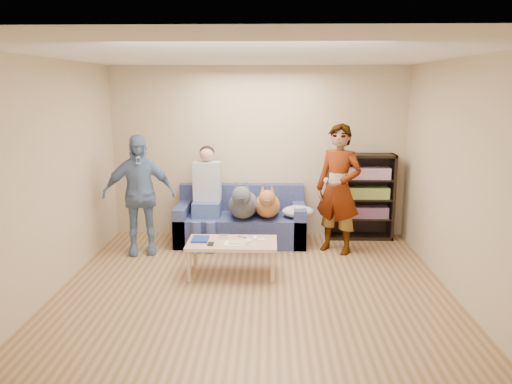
{
  "coord_description": "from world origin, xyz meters",
  "views": [
    {
      "loc": [
        0.18,
        -5.11,
        2.3
      ],
      "look_at": [
        0.0,
        1.2,
        0.95
      ],
      "focal_mm": 35.0,
      "sensor_mm": 36.0,
      "label": 1
    }
  ],
  "objects_px": {
    "camera_silver": "(223,237)",
    "dog_tan": "(267,204)",
    "bookshelf": "(360,195)",
    "person_seated": "(207,193)",
    "sofa": "(241,223)",
    "notebook_blue": "(200,239)",
    "coffee_table": "(232,245)",
    "dog_gray": "(243,203)",
    "person_standing_left": "(139,195)",
    "person_standing_right": "(338,189)"
  },
  "relations": [
    {
      "from": "coffee_table",
      "to": "dog_tan",
      "type": "bearing_deg",
      "value": 69.7
    },
    {
      "from": "dog_gray",
      "to": "dog_tan",
      "type": "distance_m",
      "value": 0.35
    },
    {
      "from": "dog_tan",
      "to": "notebook_blue",
      "type": "bearing_deg",
      "value": -126.83
    },
    {
      "from": "camera_silver",
      "to": "bookshelf",
      "type": "distance_m",
      "value": 2.45
    },
    {
      "from": "person_standing_right",
      "to": "bookshelf",
      "type": "relative_size",
      "value": 1.38
    },
    {
      "from": "dog_tan",
      "to": "camera_silver",
      "type": "bearing_deg",
      "value": -117.87
    },
    {
      "from": "person_standing_left",
      "to": "person_seated",
      "type": "bearing_deg",
      "value": 13.02
    },
    {
      "from": "notebook_blue",
      "to": "camera_silver",
      "type": "relative_size",
      "value": 2.36
    },
    {
      "from": "coffee_table",
      "to": "dog_gray",
      "type": "bearing_deg",
      "value": 85.98
    },
    {
      "from": "dog_tan",
      "to": "coffee_table",
      "type": "xyz_separation_m",
      "value": [
        -0.43,
        -1.15,
        -0.24
      ]
    },
    {
      "from": "person_standing_left",
      "to": "camera_silver",
      "type": "bearing_deg",
      "value": -41.99
    },
    {
      "from": "person_standing_right",
      "to": "camera_silver",
      "type": "relative_size",
      "value": 16.37
    },
    {
      "from": "person_seated",
      "to": "coffee_table",
      "type": "height_order",
      "value": "person_seated"
    },
    {
      "from": "notebook_blue",
      "to": "coffee_table",
      "type": "height_order",
      "value": "notebook_blue"
    },
    {
      "from": "person_standing_right",
      "to": "coffee_table",
      "type": "relative_size",
      "value": 1.64
    },
    {
      "from": "notebook_blue",
      "to": "dog_gray",
      "type": "xyz_separation_m",
      "value": [
        0.48,
        1.05,
        0.21
      ]
    },
    {
      "from": "bookshelf",
      "to": "notebook_blue",
      "type": "bearing_deg",
      "value": -145.54
    },
    {
      "from": "notebook_blue",
      "to": "coffee_table",
      "type": "relative_size",
      "value": 0.24
    },
    {
      "from": "bookshelf",
      "to": "dog_gray",
      "type": "bearing_deg",
      "value": -164.72
    },
    {
      "from": "sofa",
      "to": "dog_tan",
      "type": "distance_m",
      "value": 0.55
    },
    {
      "from": "camera_silver",
      "to": "dog_tan",
      "type": "relative_size",
      "value": 0.1
    },
    {
      "from": "dog_gray",
      "to": "notebook_blue",
      "type": "bearing_deg",
      "value": -114.4
    },
    {
      "from": "person_standing_left",
      "to": "bookshelf",
      "type": "distance_m",
      "value": 3.27
    },
    {
      "from": "camera_silver",
      "to": "person_seated",
      "type": "height_order",
      "value": "person_seated"
    },
    {
      "from": "sofa",
      "to": "dog_gray",
      "type": "height_order",
      "value": "dog_gray"
    },
    {
      "from": "camera_silver",
      "to": "sofa",
      "type": "distance_m",
      "value": 1.25
    },
    {
      "from": "notebook_blue",
      "to": "sofa",
      "type": "distance_m",
      "value": 1.38
    },
    {
      "from": "camera_silver",
      "to": "dog_tan",
      "type": "bearing_deg",
      "value": 62.13
    },
    {
      "from": "person_standing_right",
      "to": "dog_tan",
      "type": "bearing_deg",
      "value": -160.18
    },
    {
      "from": "sofa",
      "to": "person_seated",
      "type": "bearing_deg",
      "value": -165.58
    },
    {
      "from": "person_standing_left",
      "to": "sofa",
      "type": "bearing_deg",
      "value": 8.93
    },
    {
      "from": "notebook_blue",
      "to": "coffee_table",
      "type": "bearing_deg",
      "value": -7.13
    },
    {
      "from": "camera_silver",
      "to": "dog_tan",
      "type": "xyz_separation_m",
      "value": [
        0.55,
        1.03,
        0.17
      ]
    },
    {
      "from": "notebook_blue",
      "to": "bookshelf",
      "type": "bearing_deg",
      "value": 34.46
    },
    {
      "from": "coffee_table",
      "to": "person_seated",
      "type": "bearing_deg",
      "value": 110.64
    },
    {
      "from": "person_seated",
      "to": "sofa",
      "type": "bearing_deg",
      "value": 14.42
    },
    {
      "from": "dog_tan",
      "to": "person_standing_left",
      "type": "bearing_deg",
      "value": -168.2
    },
    {
      "from": "notebook_blue",
      "to": "dog_gray",
      "type": "relative_size",
      "value": 0.21
    },
    {
      "from": "dog_tan",
      "to": "person_standing_right",
      "type": "bearing_deg",
      "value": -14.03
    },
    {
      "from": "coffee_table",
      "to": "sofa",
      "type": "bearing_deg",
      "value": 88.62
    },
    {
      "from": "dog_tan",
      "to": "coffee_table",
      "type": "distance_m",
      "value": 1.25
    },
    {
      "from": "person_standing_left",
      "to": "camera_silver",
      "type": "xyz_separation_m",
      "value": [
        1.22,
        -0.66,
        -0.39
      ]
    },
    {
      "from": "person_seated",
      "to": "dog_gray",
      "type": "distance_m",
      "value": 0.57
    },
    {
      "from": "coffee_table",
      "to": "person_standing_left",
      "type": "bearing_deg",
      "value": 149.64
    },
    {
      "from": "bookshelf",
      "to": "sofa",
      "type": "bearing_deg",
      "value": -172.6
    },
    {
      "from": "person_standing_right",
      "to": "bookshelf",
      "type": "distance_m",
      "value": 0.83
    },
    {
      "from": "camera_silver",
      "to": "dog_gray",
      "type": "relative_size",
      "value": 0.09
    },
    {
      "from": "person_standing_left",
      "to": "dog_tan",
      "type": "distance_m",
      "value": 1.82
    },
    {
      "from": "person_standing_left",
      "to": "bookshelf",
      "type": "bearing_deg",
      "value": 0.71
    },
    {
      "from": "sofa",
      "to": "bookshelf",
      "type": "distance_m",
      "value": 1.86
    }
  ]
}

